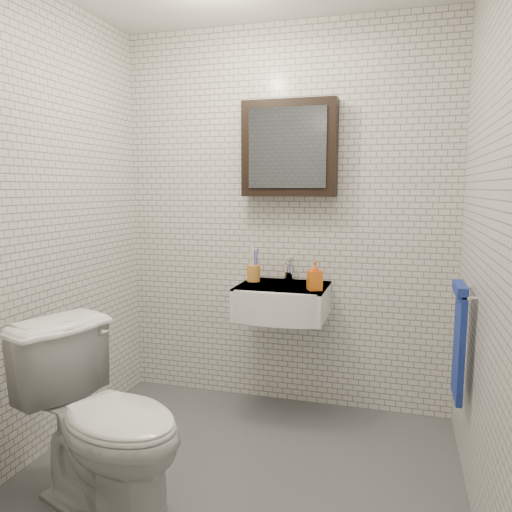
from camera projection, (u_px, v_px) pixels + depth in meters
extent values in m
cube|color=#52555B|center=(237.00, 478.00, 2.51)|extent=(2.20, 2.00, 0.01)
cube|color=silver|center=(284.00, 219.00, 3.30)|extent=(2.20, 0.02, 2.50)
cube|color=silver|center=(123.00, 261.00, 1.39)|extent=(2.20, 0.02, 2.50)
cube|color=silver|center=(40.00, 227.00, 2.65)|extent=(0.02, 2.00, 2.50)
cube|color=silver|center=(491.00, 238.00, 2.04)|extent=(0.02, 2.00, 2.50)
cube|color=white|center=(283.00, 301.00, 3.14)|extent=(0.55, 0.45, 0.20)
cylinder|color=silver|center=(284.00, 286.00, 3.14)|extent=(0.31, 0.31, 0.02)
cylinder|color=silver|center=(284.00, 285.00, 3.14)|extent=(0.04, 0.04, 0.01)
cube|color=white|center=(283.00, 286.00, 3.12)|extent=(0.55, 0.45, 0.01)
cylinder|color=silver|center=(289.00, 276.00, 3.28)|extent=(0.06, 0.06, 0.06)
cylinder|color=silver|center=(289.00, 267.00, 3.27)|extent=(0.03, 0.03, 0.08)
cylinder|color=silver|center=(287.00, 264.00, 3.21)|extent=(0.02, 0.12, 0.02)
cube|color=silver|center=(290.00, 258.00, 3.29)|extent=(0.02, 0.09, 0.01)
cube|color=black|center=(290.00, 149.00, 3.16)|extent=(0.60, 0.14, 0.60)
cube|color=#3F444C|center=(287.00, 148.00, 3.08)|extent=(0.49, 0.01, 0.49)
cylinder|color=silver|center=(466.00, 292.00, 2.43)|extent=(0.02, 0.30, 0.02)
cylinder|color=silver|center=(467.00, 287.00, 2.54)|extent=(0.04, 0.02, 0.02)
cylinder|color=silver|center=(474.00, 298.00, 2.30)|extent=(0.04, 0.02, 0.02)
cube|color=#204696|center=(459.00, 346.00, 2.47)|extent=(0.03, 0.26, 0.54)
cube|color=#204696|center=(460.00, 289.00, 2.43)|extent=(0.05, 0.26, 0.05)
cylinder|color=#CB8332|center=(253.00, 273.00, 3.24)|extent=(0.11, 0.11, 0.11)
cylinder|color=white|center=(251.00, 263.00, 3.23)|extent=(0.02, 0.03, 0.20)
cylinder|color=#3940B7|center=(255.00, 264.00, 3.22)|extent=(0.02, 0.02, 0.18)
cylinder|color=white|center=(253.00, 261.00, 3.25)|extent=(0.02, 0.04, 0.21)
cylinder|color=#3940B7|center=(257.00, 263.00, 3.24)|extent=(0.03, 0.04, 0.19)
imported|color=orange|center=(315.00, 276.00, 2.96)|extent=(0.11, 0.11, 0.18)
imported|color=white|center=(105.00, 422.00, 2.21)|extent=(0.94, 0.73, 0.85)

